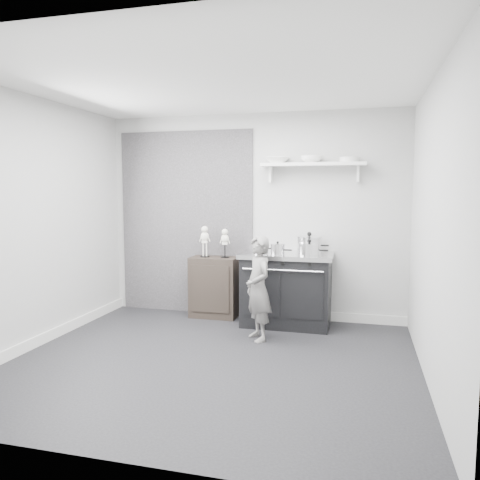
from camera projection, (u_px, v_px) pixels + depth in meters
name	position (u px, v px, depth m)	size (l,w,h in m)	color
ground	(212.00, 361.00, 4.65)	(4.00, 4.00, 0.00)	black
room_shell	(207.00, 196.00, 4.64)	(4.02, 3.62, 2.71)	#A8A8A5
wall_shelf	(313.00, 165.00, 5.85)	(1.30, 0.26, 0.24)	white
stove	(287.00, 289.00, 5.89)	(1.14, 0.71, 0.92)	black
side_cabinet	(214.00, 287.00, 6.27)	(0.62, 0.36, 0.81)	black
child	(258.00, 288.00, 5.27)	(0.43, 0.28, 1.19)	slate
pot_front_left	(261.00, 247.00, 5.80)	(0.29, 0.20, 0.18)	silver
pot_back_right	(309.00, 244.00, 5.88)	(0.41, 0.32, 0.26)	silver
pot_front_right	(309.00, 249.00, 5.60)	(0.36, 0.28, 0.20)	silver
pot_front_center	(278.00, 249.00, 5.69)	(0.26, 0.17, 0.16)	silver
skeleton_full	(205.00, 239.00, 6.24)	(0.13, 0.09, 0.48)	silver
skeleton_torso	(225.00, 241.00, 6.17)	(0.12, 0.08, 0.44)	silver
bowl_large	(277.00, 160.00, 5.95)	(0.31, 0.31, 0.08)	white
bowl_small	(311.00, 159.00, 5.84)	(0.27, 0.27, 0.08)	white
plate_stack	(349.00, 160.00, 5.73)	(0.24, 0.24, 0.06)	silver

